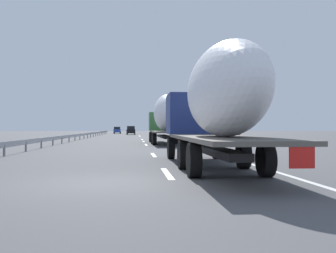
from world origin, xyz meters
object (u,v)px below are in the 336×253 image
object	(u,v)px
truck_lead	(165,117)
truck_trailing	(215,103)
car_black_suv	(131,130)
road_sign	(178,124)
car_blue_sedan	(117,130)

from	to	relation	value
truck_lead	truck_trailing	size ratio (longest dim) A/B	1.09
truck_lead	car_black_suv	xyz separation A→B (m)	(49.66, 3.44, -1.53)
truck_trailing	car_black_suv	bearing A→B (deg)	2.75
truck_lead	road_sign	bearing A→B (deg)	-10.54
truck_lead	truck_trailing	xyz separation A→B (m)	(-21.96, -0.00, -0.09)
car_blue_sedan	car_black_suv	world-z (taller)	car_black_suv
car_black_suv	road_sign	distance (m)	33.66
car_black_suv	truck_trailing	bearing A→B (deg)	-177.25
truck_trailing	road_sign	distance (m)	38.74
truck_lead	road_sign	world-z (taller)	truck_lead
truck_trailing	car_black_suv	size ratio (longest dim) A/B	2.81
truck_lead	car_black_suv	size ratio (longest dim) A/B	3.07
road_sign	truck_trailing	bearing A→B (deg)	175.41
car_blue_sedan	road_sign	size ratio (longest dim) A/B	1.52
truck_lead	car_blue_sedan	xyz separation A→B (m)	(65.00, 7.05, -1.57)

